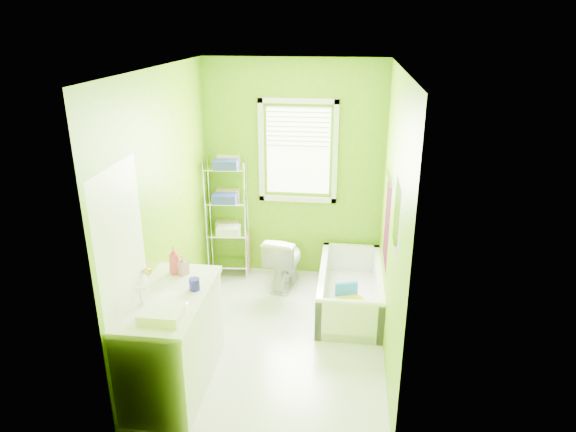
# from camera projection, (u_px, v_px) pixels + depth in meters

# --- Properties ---
(ground) EXTENTS (2.90, 2.90, 0.00)m
(ground) POSITION_uv_depth(u_px,v_px,m) (277.00, 335.00, 5.17)
(ground) COLOR silver
(ground) RESTS_ON ground
(room_envelope) EXTENTS (2.14, 2.94, 2.62)m
(room_envelope) POSITION_uv_depth(u_px,v_px,m) (276.00, 189.00, 4.62)
(room_envelope) COLOR #649A07
(room_envelope) RESTS_ON ground
(window) EXTENTS (0.92, 0.05, 1.22)m
(window) POSITION_uv_depth(u_px,v_px,m) (298.00, 146.00, 5.91)
(window) COLOR white
(window) RESTS_ON ground
(door) EXTENTS (0.09, 0.80, 2.00)m
(door) POSITION_uv_depth(u_px,v_px,m) (127.00, 290.00, 4.01)
(door) COLOR white
(door) RESTS_ON ground
(right_wall_decor) EXTENTS (0.04, 1.48, 1.17)m
(right_wall_decor) POSITION_uv_depth(u_px,v_px,m) (391.00, 219.00, 4.56)
(right_wall_decor) COLOR #3F071B
(right_wall_decor) RESTS_ON ground
(bathtub) EXTENTS (0.67, 1.44, 0.47)m
(bathtub) POSITION_uv_depth(u_px,v_px,m) (350.00, 295.00, 5.63)
(bathtub) COLOR white
(bathtub) RESTS_ON ground
(toilet) EXTENTS (0.47, 0.70, 0.66)m
(toilet) POSITION_uv_depth(u_px,v_px,m) (285.00, 260.00, 6.03)
(toilet) COLOR white
(toilet) RESTS_ON ground
(vanity) EXTENTS (0.60, 1.17, 1.13)m
(vanity) POSITION_uv_depth(u_px,v_px,m) (173.00, 339.00, 4.31)
(vanity) COLOR silver
(vanity) RESTS_ON ground
(wire_shelf_unit) EXTENTS (0.52, 0.42, 1.48)m
(wire_shelf_unit) POSITION_uv_depth(u_px,v_px,m) (228.00, 205.00, 6.13)
(wire_shelf_unit) COLOR silver
(wire_shelf_unit) RESTS_ON ground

